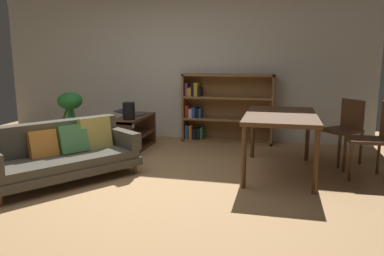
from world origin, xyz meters
TOP-DOWN VIEW (x-y plane):
  - ground_plane at (0.00, 0.00)m, footprint 8.16×8.16m
  - back_wall_panel at (0.00, 2.70)m, footprint 6.80×0.10m
  - fabric_couch at (-0.68, -0.01)m, footprint 1.62×1.87m
  - media_console at (-0.41, 1.59)m, footprint 0.38×1.08m
  - open_laptop at (-0.51, 1.77)m, footprint 0.47×0.32m
  - desk_speaker at (-0.36, 1.30)m, footprint 0.18×0.18m
  - potted_floor_plant at (-1.36, 1.33)m, footprint 0.41×0.38m
  - dining_table at (1.87, 0.86)m, footprint 0.87×1.46m
  - dining_chair_near at (2.97, 0.90)m, footprint 0.46×0.41m
  - dining_chair_far at (2.75, 1.58)m, footprint 0.61×0.60m
  - bookshelf at (0.87, 2.52)m, footprint 1.57×0.33m

SIDE VIEW (x-z plane):
  - ground_plane at x=0.00m, z-range 0.00..0.00m
  - media_console at x=-0.41m, z-range -0.01..0.53m
  - fabric_couch at x=-0.68m, z-range -0.02..0.69m
  - potted_floor_plant at x=-1.36m, z-range 0.04..0.96m
  - dining_chair_far at x=2.75m, z-range 0.06..0.95m
  - dining_chair_near at x=2.97m, z-range 0.06..1.00m
  - open_laptop at x=-0.51m, z-range 0.52..0.59m
  - bookshelf at x=0.87m, z-range -0.02..1.17m
  - desk_speaker at x=-0.36m, z-range 0.54..0.80m
  - dining_table at x=1.87m, z-range 0.31..1.08m
  - back_wall_panel at x=0.00m, z-range 0.00..2.70m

